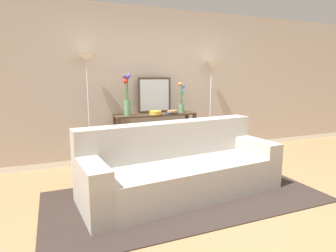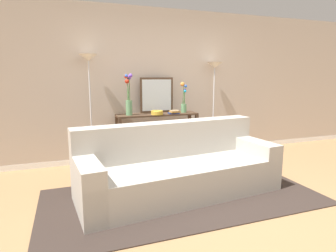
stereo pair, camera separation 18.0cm
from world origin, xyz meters
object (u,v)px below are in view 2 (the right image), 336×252
at_px(console_table, 157,129).
at_px(wall_mirror, 157,95).
at_px(vase_short_flowers, 184,101).
at_px(vase_tall_flowers, 129,98).
at_px(floor_lamp_left, 89,79).
at_px(fruit_bowl, 157,113).
at_px(couch, 178,169).
at_px(floor_lamp_right, 214,83).
at_px(book_row_under_console, 135,160).
at_px(book_stack, 174,112).

bearing_deg(console_table, wall_mirror, 75.08).
relative_size(wall_mirror, vase_short_flowers, 1.15).
distance_m(console_table, wall_mirror, 0.58).
bearing_deg(vase_tall_flowers, floor_lamp_left, 170.64).
height_order(wall_mirror, fruit_bowl, wall_mirror).
distance_m(couch, fruit_bowl, 1.40).
xyz_separation_m(couch, wall_mirror, (0.21, 1.53, 0.83)).
bearing_deg(floor_lamp_right, vase_short_flowers, -173.70).
relative_size(couch, book_row_under_console, 7.83).
relative_size(couch, vase_short_flowers, 4.89).
distance_m(console_table, book_stack, 0.41).
height_order(wall_mirror, book_row_under_console, wall_mirror).
xyz_separation_m(couch, vase_short_flowers, (0.66, 1.39, 0.73)).
xyz_separation_m(floor_lamp_left, book_stack, (1.35, -0.19, -0.55)).
bearing_deg(book_row_under_console, wall_mirror, 18.39).
bearing_deg(book_row_under_console, couch, -80.67).
height_order(vase_tall_flowers, book_row_under_console, vase_tall_flowers).
distance_m(vase_tall_flowers, book_stack, 0.80).
height_order(floor_lamp_right, fruit_bowl, floor_lamp_right).
xyz_separation_m(vase_short_flowers, book_row_under_console, (-0.89, -0.01, -0.99)).
relative_size(couch, fruit_bowl, 12.78).
relative_size(floor_lamp_right, fruit_bowl, 8.51).
bearing_deg(couch, vase_tall_flowers, 103.14).
height_order(vase_tall_flowers, fruit_bowl, vase_tall_flowers).
distance_m(wall_mirror, book_row_under_console, 1.18).
relative_size(floor_lamp_left, book_stack, 9.38).
bearing_deg(vase_tall_flowers, vase_short_flowers, 1.68).
relative_size(console_table, wall_mirror, 2.28).
relative_size(floor_lamp_left, book_row_under_console, 5.48).
distance_m(couch, console_table, 1.42).
distance_m(floor_lamp_left, book_stack, 1.47).
relative_size(vase_short_flowers, book_row_under_console, 1.60).
bearing_deg(wall_mirror, console_table, -104.92).
bearing_deg(floor_lamp_right, vase_tall_flowers, -176.51).
relative_size(floor_lamp_left, vase_short_flowers, 3.42).
distance_m(floor_lamp_right, vase_tall_flowers, 1.63).
height_order(floor_lamp_left, vase_short_flowers, floor_lamp_left).
bearing_deg(console_table, book_stack, -22.65).
bearing_deg(couch, book_stack, 70.99).
xyz_separation_m(console_table, book_stack, (0.27, -0.11, 0.29)).
distance_m(couch, book_row_under_console, 1.43).
relative_size(couch, book_stack, 13.40).
bearing_deg(vase_short_flowers, floor_lamp_right, 6.30).
relative_size(couch, floor_lamp_left, 1.43).
height_order(floor_lamp_right, book_stack, floor_lamp_right).
xyz_separation_m(book_stack, book_row_under_console, (-0.67, 0.11, -0.81)).
xyz_separation_m(couch, vase_tall_flowers, (-0.32, 1.36, 0.81)).
bearing_deg(book_row_under_console, floor_lamp_right, 2.91).
relative_size(floor_lamp_right, vase_short_flowers, 3.26).
bearing_deg(fruit_bowl, console_table, 70.46).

